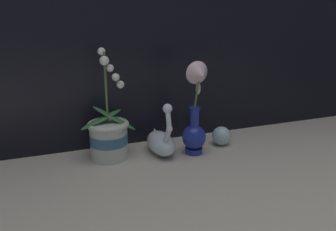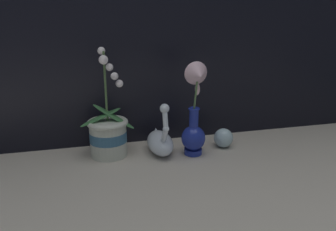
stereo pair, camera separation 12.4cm
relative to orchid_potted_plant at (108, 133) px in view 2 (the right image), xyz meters
The scene contains 5 objects.
ground_plane 0.26m from the orchid_potted_plant, 31.74° to the right, with size 2.80×2.80×0.00m, color #BCB2A3.
orchid_potted_plant is the anchor object (origin of this frame).
swan_figurine 0.20m from the orchid_potted_plant, ahead, with size 0.09×0.20×0.21m.
blue_vase 0.32m from the orchid_potted_plant, 14.21° to the right, with size 0.09×0.11×0.35m.
glass_sphere 0.45m from the orchid_potted_plant, ahead, with size 0.08×0.08×0.08m.
Camera 2 is at (-0.28, -1.03, 0.51)m, focal length 35.00 mm.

